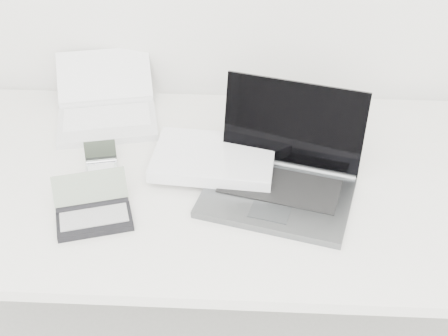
{
  "coord_description": "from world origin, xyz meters",
  "views": [
    {
      "loc": [
        0.03,
        0.32,
        1.71
      ],
      "look_at": [
        -0.03,
        1.51,
        0.79
      ],
      "focal_mm": 50.0,
      "sensor_mm": 36.0,
      "label": 1
    }
  ],
  "objects_px": {
    "laptop_large": "(250,168)",
    "palmtop_charcoal": "(93,212)",
    "netbook_open_white": "(107,109)",
    "desk": "(236,192)"
  },
  "relations": [
    {
      "from": "desk",
      "to": "laptop_large",
      "type": "xyz_separation_m",
      "value": [
        0.03,
        -0.01,
        0.08
      ]
    },
    {
      "from": "desk",
      "to": "palmtop_charcoal",
      "type": "bearing_deg",
      "value": -152.57
    },
    {
      "from": "desk",
      "to": "netbook_open_white",
      "type": "xyz_separation_m",
      "value": [
        -0.38,
        0.26,
        0.07
      ]
    },
    {
      "from": "laptop_large",
      "to": "netbook_open_white",
      "type": "xyz_separation_m",
      "value": [
        -0.42,
        0.27,
        -0.01
      ]
    },
    {
      "from": "desk",
      "to": "laptop_large",
      "type": "bearing_deg",
      "value": -13.28
    },
    {
      "from": "laptop_large",
      "to": "desk",
      "type": "bearing_deg",
      "value": -178.48
    },
    {
      "from": "laptop_large",
      "to": "palmtop_charcoal",
      "type": "distance_m",
      "value": 0.4
    },
    {
      "from": "palmtop_charcoal",
      "to": "desk",
      "type": "bearing_deg",
      "value": 10.58
    },
    {
      "from": "desk",
      "to": "palmtop_charcoal",
      "type": "height_order",
      "value": "palmtop_charcoal"
    },
    {
      "from": "netbook_open_white",
      "to": "palmtop_charcoal",
      "type": "relative_size",
      "value": 1.86
    }
  ]
}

